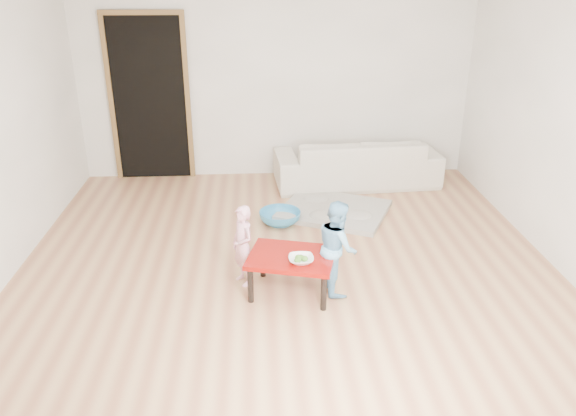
{
  "coord_description": "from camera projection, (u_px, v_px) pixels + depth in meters",
  "views": [
    {
      "loc": [
        -0.26,
        -4.68,
        2.6
      ],
      "look_at": [
        0.0,
        -0.2,
        0.65
      ],
      "focal_mm": 35.0,
      "sensor_mm": 36.0,
      "label": 1
    }
  ],
  "objects": [
    {
      "name": "floor",
      "position": [
        287.0,
        262.0,
        5.33
      ],
      "size": [
        5.0,
        5.0,
        0.01
      ],
      "primitive_type": "cube",
      "color": "#9D6343",
      "rests_on": "ground"
    },
    {
      "name": "back_wall",
      "position": [
        276.0,
        76.0,
        7.1
      ],
      "size": [
        5.0,
        0.02,
        2.6
      ],
      "primitive_type": "cube",
      "color": "white",
      "rests_on": "floor"
    },
    {
      "name": "right_wall",
      "position": [
        569.0,
        125.0,
        4.95
      ],
      "size": [
        0.02,
        5.0,
        2.6
      ],
      "primitive_type": "cube",
      "color": "white",
      "rests_on": "floor"
    },
    {
      "name": "doorway",
      "position": [
        150.0,
        100.0,
        7.11
      ],
      "size": [
        1.02,
        0.08,
        2.11
      ],
      "primitive_type": null,
      "color": "brown",
      "rests_on": "back_wall"
    },
    {
      "name": "sofa",
      "position": [
        357.0,
        161.0,
        7.14
      ],
      "size": [
        2.11,
        0.95,
        0.6
      ],
      "primitive_type": "imported",
      "rotation": [
        0.0,
        0.0,
        3.21
      ],
      "color": "beige",
      "rests_on": "floor"
    },
    {
      "name": "cushion",
      "position": [
        333.0,
        154.0,
        6.93
      ],
      "size": [
        0.47,
        0.42,
        0.12
      ],
      "primitive_type": "cube",
      "rotation": [
        0.0,
        0.0,
        -0.04
      ],
      "color": "#F5A31B",
      "rests_on": "sofa"
    },
    {
      "name": "red_table",
      "position": [
        292.0,
        274.0,
        4.78
      ],
      "size": [
        0.82,
        0.7,
        0.36
      ],
      "primitive_type": null,
      "rotation": [
        0.0,
        0.0,
        -0.25
      ],
      "color": "maroon",
      "rests_on": "floor"
    },
    {
      "name": "bowl",
      "position": [
        301.0,
        260.0,
        4.59
      ],
      "size": [
        0.21,
        0.21,
        0.05
      ],
      "primitive_type": "imported",
      "color": "white",
      "rests_on": "red_table"
    },
    {
      "name": "broccoli",
      "position": [
        301.0,
        259.0,
        4.59
      ],
      "size": [
        0.12,
        0.12,
        0.06
      ],
      "primitive_type": null,
      "color": "#2D5919",
      "rests_on": "red_table"
    },
    {
      "name": "child_pink",
      "position": [
        243.0,
        246.0,
        4.85
      ],
      "size": [
        0.28,
        0.32,
        0.73
      ],
      "primitive_type": "imported",
      "rotation": [
        0.0,
        0.0,
        -1.05
      ],
      "color": "pink",
      "rests_on": "floor"
    },
    {
      "name": "child_blue",
      "position": [
        337.0,
        247.0,
        4.74
      ],
      "size": [
        0.36,
        0.44,
        0.82
      ],
      "primitive_type": "imported",
      "rotation": [
        0.0,
        0.0,
        1.71
      ],
      "color": "#57A1C9",
      "rests_on": "floor"
    },
    {
      "name": "basin",
      "position": [
        280.0,
        217.0,
        6.11
      ],
      "size": [
        0.45,
        0.45,
        0.14
      ],
      "primitive_type": "imported",
      "color": "teal",
      "rests_on": "floor"
    },
    {
      "name": "blanket",
      "position": [
        334.0,
        210.0,
        6.39
      ],
      "size": [
        1.43,
        1.34,
        0.06
      ],
      "primitive_type": null,
      "rotation": [
        0.0,
        0.0,
        -0.43
      ],
      "color": "#A7A093",
      "rests_on": "floor"
    }
  ]
}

